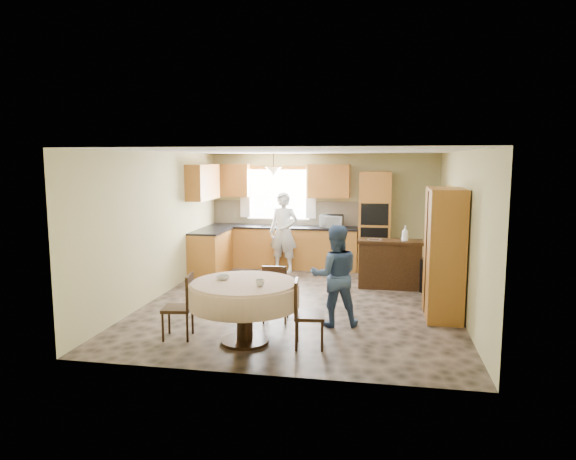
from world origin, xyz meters
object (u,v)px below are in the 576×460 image
(chair_left, at_px, (183,303))
(chair_right, at_px, (304,310))
(sideboard, at_px, (390,265))
(chair_back, at_px, (275,291))
(dining_table, at_px, (244,295))
(person_dining, at_px, (335,275))
(cupboard, at_px, (444,253))
(person_sink, at_px, (284,232))
(oven_tower, at_px, (375,222))

(chair_left, bearing_deg, chair_right, 80.08)
(sideboard, relative_size, chair_right, 1.36)
(sideboard, distance_m, chair_back, 2.92)
(sideboard, distance_m, chair_left, 4.27)
(dining_table, distance_m, person_dining, 1.43)
(cupboard, relative_size, chair_left, 2.25)
(chair_left, bearing_deg, dining_table, 79.68)
(dining_table, relative_size, person_sink, 0.84)
(chair_back, distance_m, chair_right, 1.07)
(cupboard, relative_size, person_dining, 1.34)
(cupboard, height_order, dining_table, cupboard)
(chair_left, distance_m, chair_right, 1.63)
(sideboard, xyz_separation_m, dining_table, (-1.89, -3.29, 0.21))
(chair_right, distance_m, person_sink, 4.45)
(cupboard, relative_size, dining_table, 1.37)
(dining_table, bearing_deg, chair_right, -0.84)
(dining_table, height_order, chair_left, chair_left)
(chair_back, relative_size, person_dining, 0.59)
(dining_table, xyz_separation_m, chair_left, (-0.85, 0.02, -0.15))
(oven_tower, distance_m, chair_back, 4.11)
(dining_table, bearing_deg, chair_back, 76.38)
(chair_right, bearing_deg, dining_table, 82.82)
(sideboard, relative_size, chair_left, 1.36)
(chair_back, xyz_separation_m, person_dining, (0.86, 0.04, 0.25))
(person_dining, bearing_deg, chair_left, 12.01)
(dining_table, distance_m, chair_right, 0.79)
(oven_tower, relative_size, cupboard, 1.09)
(chair_right, height_order, person_sink, person_sink)
(chair_left, height_order, chair_right, chair_right)
(oven_tower, distance_m, person_dining, 3.84)
(sideboard, height_order, chair_left, chair_left)
(person_sink, bearing_deg, sideboard, -16.14)
(dining_table, xyz_separation_m, person_sink, (-0.30, 4.29, 0.22))
(sideboard, height_order, chair_back, chair_back)
(oven_tower, height_order, dining_table, oven_tower)
(chair_left, bearing_deg, sideboard, 131.24)
(person_sink, bearing_deg, chair_left, -89.12)
(chair_back, xyz_separation_m, person_sink, (-0.52, 3.39, 0.37))
(oven_tower, height_order, person_sink, oven_tower)
(sideboard, height_order, person_dining, person_dining)
(chair_right, relative_size, person_sink, 0.51)
(oven_tower, xyz_separation_m, cupboard, (1.07, -3.11, -0.09))
(chair_left, bearing_deg, person_dining, 106.49)
(sideboard, height_order, chair_right, chair_right)
(dining_table, bearing_deg, person_dining, 40.80)
(sideboard, distance_m, dining_table, 3.80)
(oven_tower, relative_size, chair_back, 2.48)
(chair_right, relative_size, person_dining, 0.60)
(oven_tower, relative_size, chair_right, 2.44)
(oven_tower, bearing_deg, person_dining, -97.54)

